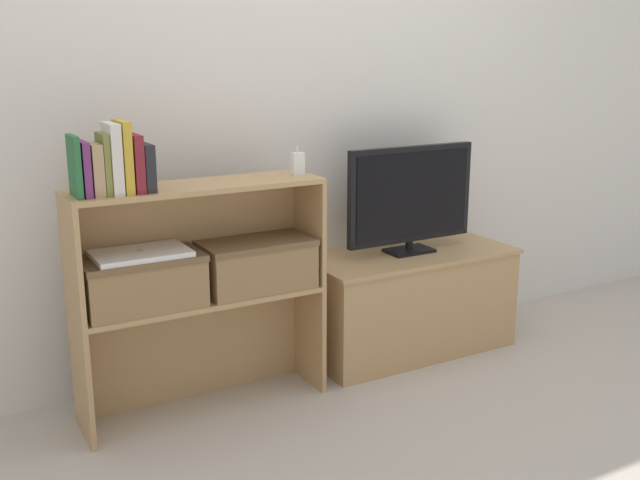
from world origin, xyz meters
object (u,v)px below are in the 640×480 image
object	(u,v)px
book_olive	(104,164)
baby_monitor	(297,164)
book_forest	(74,167)
tv	(411,197)
book_tan	(95,170)
book_ivory	(112,159)
storage_basket_right	(257,262)
book_maroon	(134,163)
book_plum	(84,169)
laptop	(141,253)
tv_stand	(407,301)
storage_basket_left	(142,280)
book_charcoal	(145,167)
book_mustard	(123,157)

from	to	relation	value
book_olive	baby_monitor	xyz separation A→B (m)	(0.79, 0.04, -0.06)
book_forest	book_olive	distance (m)	0.10
tv	book_olive	distance (m)	1.46
book_tan	book_olive	xyz separation A→B (m)	(0.03, 0.00, 0.02)
book_ivory	baby_monitor	world-z (taller)	book_ivory
baby_monitor	storage_basket_right	distance (m)	0.43
tv	book_tan	distance (m)	1.49
storage_basket_right	book_maroon	bearing A→B (deg)	-177.61
book_plum	book_maroon	bearing A→B (deg)	0.00
book_olive	book_maroon	distance (m)	0.11
book_plum	laptop	world-z (taller)	book_plum
tv_stand	laptop	bearing A→B (deg)	-175.53
baby_monitor	storage_basket_right	world-z (taller)	baby_monitor
tv_stand	book_maroon	distance (m)	1.54
tv_stand	book_ivory	world-z (taller)	book_ivory
book_plum	book_olive	world-z (taller)	book_olive
tv	book_maroon	xyz separation A→B (m)	(-1.32, -0.12, 0.27)
book_forest	book_maroon	bearing A→B (deg)	0.00
tv	storage_basket_left	world-z (taller)	tv
tv	book_olive	bearing A→B (deg)	-175.16
baby_monitor	storage_basket_left	xyz separation A→B (m)	(-0.67, -0.01, -0.39)
book_charcoal	storage_basket_left	xyz separation A→B (m)	(-0.03, 0.02, -0.43)
book_forest	laptop	size ratio (longest dim) A/B	0.61
book_ivory	storage_basket_right	world-z (taller)	book_ivory
book_plum	book_maroon	world-z (taller)	book_maroon
tv_stand	book_maroon	xyz separation A→B (m)	(-1.32, -0.12, 0.78)
storage_basket_left	storage_basket_right	bearing A→B (deg)	0.00
book_ivory	book_charcoal	bearing A→B (deg)	0.00
book_forest	book_tan	size ratio (longest dim) A/B	1.17
book_forest	book_tan	distance (m)	0.07
tv_stand	book_mustard	xyz separation A→B (m)	(-1.36, -0.12, 0.81)
book_mustard	book_maroon	size ratio (longest dim) A/B	1.24
book_tan	book_ivory	bearing A→B (deg)	0.00
book_plum	book_maroon	distance (m)	0.18
baby_monitor	book_tan	bearing A→B (deg)	-177.55
book_plum	book_olive	distance (m)	0.07
tv	book_maroon	size ratio (longest dim) A/B	3.25
book_plum	book_olive	bearing A→B (deg)	0.00
tv_stand	baby_monitor	xyz separation A→B (m)	(-0.64, -0.09, 0.73)
book_olive	storage_basket_left	bearing A→B (deg)	9.76
tv_stand	book_ivory	distance (m)	1.62
book_plum	baby_monitor	world-z (taller)	book_plum
tv	storage_basket_right	size ratio (longest dim) A/B	1.49
tv_stand	book_mustard	distance (m)	1.59
book_forest	storage_basket_right	xyz separation A→B (m)	(0.69, 0.02, -0.45)
tv	book_maroon	world-z (taller)	book_maroon
tv	baby_monitor	size ratio (longest dim) A/B	5.55
book_plum	baby_monitor	bearing A→B (deg)	2.34
storage_basket_left	book_maroon	bearing A→B (deg)	-111.77
storage_basket_right	baby_monitor	bearing A→B (deg)	4.36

